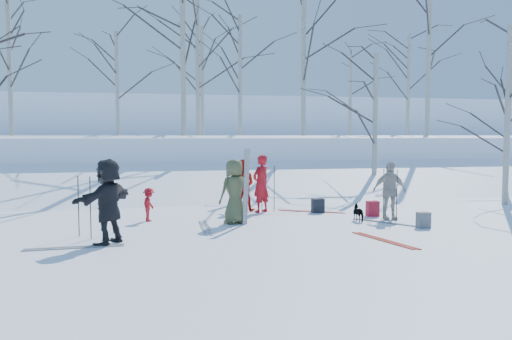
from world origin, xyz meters
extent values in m
plane|color=white|center=(0.00, 0.00, 0.00)|extent=(120.00, 120.00, 0.00)
cube|color=white|center=(0.00, 7.00, 0.15)|extent=(70.00, 9.49, 4.12)
cube|color=white|center=(0.00, 17.00, 1.00)|extent=(70.00, 18.00, 2.20)
cube|color=white|center=(0.00, 38.00, 2.00)|extent=(90.00, 30.00, 6.00)
imported|color=#464C2E|center=(-0.68, 0.88, 0.82)|extent=(0.94, 0.79, 1.63)
imported|color=#AD1018|center=(0.36, 2.56, 0.83)|extent=(0.72, 0.67, 1.66)
imported|color=red|center=(-0.11, 2.94, 0.76)|extent=(0.89, 0.79, 1.51)
imported|color=#AD1018|center=(-2.79, 1.62, 0.44)|extent=(0.47, 0.63, 0.87)
imported|color=beige|center=(3.41, 0.65, 0.77)|extent=(0.92, 0.43, 1.53)
imported|color=black|center=(-3.57, -0.94, 0.88)|extent=(1.33, 1.64, 1.75)
imported|color=black|center=(2.53, 0.56, 0.22)|extent=(0.32, 0.56, 0.45)
cube|color=silver|center=(-0.45, 0.61, 0.95)|extent=(0.11, 0.17, 1.90)
cube|color=silver|center=(-0.39, 0.67, 0.95)|extent=(0.12, 0.23, 1.89)
cylinder|color=black|center=(-4.27, -0.06, 0.67)|extent=(0.02, 0.02, 1.34)
cylinder|color=black|center=(0.76, 2.61, 0.67)|extent=(0.02, 0.02, 1.34)
cylinder|color=black|center=(3.50, 0.42, 0.67)|extent=(0.02, 0.02, 1.34)
cylinder|color=black|center=(0.38, 2.50, 0.67)|extent=(0.02, 0.02, 1.34)
cylinder|color=black|center=(-3.56, 0.17, 0.67)|extent=(0.02, 0.02, 1.34)
cylinder|color=black|center=(3.35, 0.88, 0.67)|extent=(0.02, 0.02, 1.34)
cylinder|color=black|center=(-3.99, -0.34, 0.67)|extent=(0.02, 0.02, 1.34)
cube|color=#A91A2B|center=(3.22, 1.25, 0.21)|extent=(0.32, 0.22, 0.42)
cube|color=#55585C|center=(3.67, -0.61, 0.19)|extent=(0.30, 0.20, 0.38)
cube|color=black|center=(1.95, 2.16, 0.20)|extent=(0.34, 0.24, 0.40)
camera|label=1|loc=(-2.59, -11.42, 2.22)|focal=35.00mm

